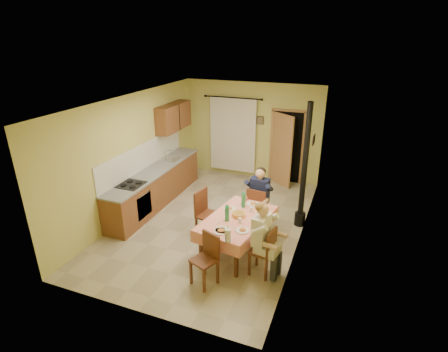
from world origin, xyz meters
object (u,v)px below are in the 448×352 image
at_px(man_far, 259,192).
at_px(chair_left, 209,223).
at_px(dining_table, 237,234).
at_px(man_right, 263,231).
at_px(chair_far, 258,216).
at_px(stove_flue, 303,183).
at_px(chair_right, 262,260).
at_px(chair_near, 205,269).

bearing_deg(man_far, chair_left, -137.56).
xyz_separation_m(dining_table, man_right, (0.64, -0.51, 0.50)).
xyz_separation_m(man_far, man_right, (0.50, -1.54, 0.00)).
distance_m(chair_far, stove_flue, 1.22).
bearing_deg(chair_right, stove_flue, -0.10).
distance_m(dining_table, man_right, 0.96).
xyz_separation_m(dining_table, chair_far, (0.14, 1.02, -0.09)).
distance_m(dining_table, chair_far, 1.03).
xyz_separation_m(man_right, stove_flue, (0.35, 1.99, 0.15)).
relative_size(chair_left, stove_flue, 0.36).
height_order(chair_far, stove_flue, stove_flue).
relative_size(chair_far, chair_left, 0.97).
bearing_deg(stove_flue, chair_near, -114.71).
distance_m(chair_left, man_right, 1.74).
bearing_deg(man_right, chair_far, 27.86).
height_order(chair_left, man_far, man_far).
relative_size(chair_near, man_right, 0.68).
height_order(dining_table, chair_left, chair_left).
height_order(chair_near, chair_left, chair_left).
distance_m(chair_left, stove_flue, 2.22).
distance_m(dining_table, man_far, 1.16).
distance_m(chair_far, chair_right, 1.61).
bearing_deg(dining_table, chair_far, 91.54).
relative_size(chair_near, man_far, 0.68).
bearing_deg(stove_flue, chair_right, -99.73).
bearing_deg(man_right, stove_flue, -0.46).
bearing_deg(chair_left, chair_far, 137.88).
bearing_deg(chair_right, dining_table, 61.92).
distance_m(chair_far, man_far, 0.59).
relative_size(chair_right, chair_left, 0.92).
height_order(chair_near, man_right, man_right).
height_order(chair_near, chair_right, same).
xyz_separation_m(chair_left, man_far, (0.90, 0.70, 0.59)).
relative_size(dining_table, chair_right, 1.96).
distance_m(chair_far, man_right, 1.71).
xyz_separation_m(chair_near, chair_left, (-0.56, 1.46, 0.00)).
bearing_deg(chair_near, chair_right, -122.55).
distance_m(dining_table, chair_right, 0.84).
bearing_deg(stove_flue, chair_left, -146.85).
relative_size(man_far, stove_flue, 0.50).
bearing_deg(dining_table, chair_right, -28.23).
relative_size(chair_near, chair_left, 0.92).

